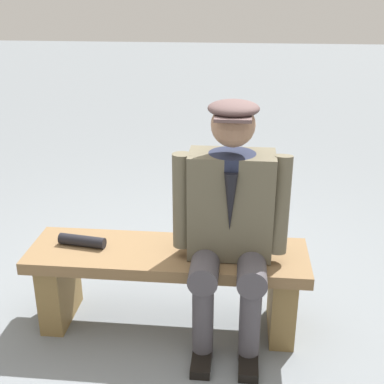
# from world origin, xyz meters

# --- Properties ---
(ground_plane) EXTENTS (30.00, 30.00, 0.00)m
(ground_plane) POSITION_xyz_m (0.00, 0.00, 0.00)
(ground_plane) COLOR slate
(bench) EXTENTS (1.52, 0.44, 0.48)m
(bench) POSITION_xyz_m (0.00, 0.00, 0.33)
(bench) COLOR brown
(bench) RESTS_ON ground
(seated_man) EXTENTS (0.61, 0.56, 1.31)m
(seated_man) POSITION_xyz_m (-0.34, 0.06, 0.72)
(seated_man) COLOR brown
(seated_man) RESTS_ON ground
(rolled_magazine) EXTENTS (0.27, 0.10, 0.06)m
(rolled_magazine) POSITION_xyz_m (0.48, -0.01, 0.51)
(rolled_magazine) COLOR black
(rolled_magazine) RESTS_ON bench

